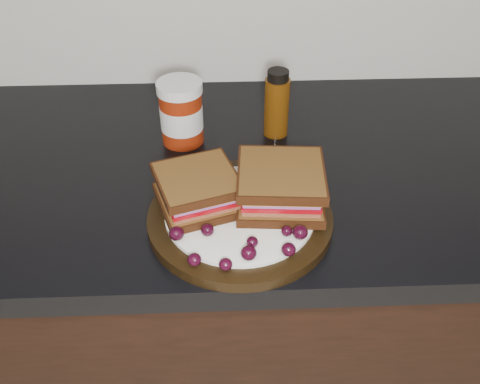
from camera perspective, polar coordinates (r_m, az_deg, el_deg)
The scene contains 26 objects.
base_cabinets at distance 1.29m, azimuth -9.36°, elevation -14.19°, with size 3.96×0.58×0.86m, color black.
countertop at distance 0.97m, azimuth -12.06°, elevation 2.06°, with size 3.98×0.60×0.04m, color black.
plate at distance 0.81m, azimuth 0.00°, elevation -2.81°, with size 0.28×0.28×0.02m, color black.
sandwich_left at distance 0.80m, azimuth -4.51°, elevation 0.22°, with size 0.12×0.12×0.05m, color brown, non-canonical shape.
sandwich_right at distance 0.80m, azimuth 4.34°, elevation 0.67°, with size 0.13×0.13×0.06m, color brown, non-canonical shape.
grape_0 at distance 0.76m, azimuth -6.78°, elevation -4.42°, with size 0.02×0.02×0.02m, color black.
grape_1 at distance 0.76m, azimuth -3.50°, elevation -4.07°, with size 0.02×0.02×0.02m, color black.
grape_2 at distance 0.72m, azimuth -4.88°, elevation -7.19°, with size 0.02×0.02×0.02m, color black.
grape_3 at distance 0.71m, azimuth -1.54°, elevation -7.73°, with size 0.02×0.02×0.02m, color black.
grape_4 at distance 0.72m, azimuth 0.93°, elevation -6.53°, with size 0.02×0.02×0.02m, color black.
grape_5 at distance 0.74m, azimuth 1.32°, elevation -5.35°, with size 0.02×0.02×0.02m, color black.
grape_6 at distance 0.73m, azimuth 5.20°, elevation -6.13°, with size 0.02×0.02×0.02m, color black.
grape_7 at distance 0.76m, azimuth 6.44°, elevation -4.31°, with size 0.02×0.02×0.02m, color black.
grape_8 at distance 0.76m, azimuth 5.01°, elevation -4.19°, with size 0.02×0.02×0.01m, color black.
grape_9 at distance 0.78m, azimuth 3.93°, elevation -2.60°, with size 0.02×0.02×0.02m, color black.
grape_10 at distance 0.82m, azimuth 5.70°, elevation -0.35°, with size 0.02×0.02×0.02m, color black.
grape_11 at distance 0.82m, azimuth 4.43°, elevation -0.26°, with size 0.02×0.02×0.02m, color black.
grape_12 at distance 0.83m, azimuth 3.97°, elevation 0.58°, with size 0.02×0.02×0.02m, color black.
grape_13 at distance 0.84m, azimuth -5.61°, elevation 0.83°, with size 0.02×0.02×0.02m, color black.
grape_14 at distance 0.82m, azimuth -6.34°, elevation -0.62°, with size 0.02×0.02×0.02m, color black.
grape_15 at distance 0.79m, azimuth -4.82°, elevation -2.08°, with size 0.02×0.02×0.02m, color black.
grape_16 at distance 0.83m, azimuth -4.30°, elevation 0.39°, with size 0.02×0.02×0.02m, color black.
grape_17 at distance 0.82m, azimuth -3.91°, elevation -0.29°, with size 0.02×0.02×0.02m, color black.
grape_18 at distance 0.80m, azimuth -6.89°, elevation -1.66°, with size 0.02×0.02×0.02m, color black.
condiment_jar at distance 0.97m, azimuth -6.29°, elevation 8.43°, with size 0.08×0.08×0.12m, color maroon.
oil_bottle at distance 0.99m, azimuth 3.94°, elevation 9.44°, with size 0.05×0.05×0.13m, color #4A2707.
Camera 1 is at (0.17, 0.93, 1.45)m, focal length 40.00 mm.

